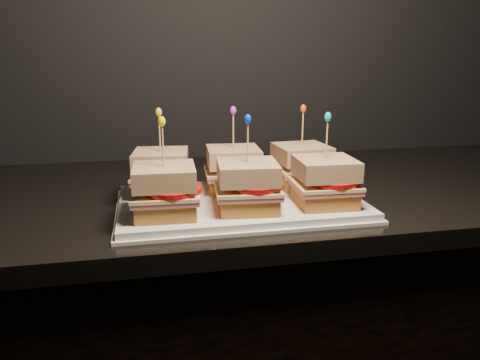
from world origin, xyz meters
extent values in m
cube|color=black|center=(0.38, 1.67, 0.88)|extent=(2.70, 0.67, 0.04)
cube|color=white|center=(0.71, 1.53, 0.91)|extent=(0.45, 0.28, 0.02)
cube|color=white|center=(0.71, 1.53, 0.90)|extent=(0.46, 0.29, 0.01)
cube|color=brown|center=(0.57, 1.59, 0.93)|extent=(0.11, 0.11, 0.03)
cube|color=#C35F56|center=(0.57, 1.59, 0.95)|extent=(0.12, 0.12, 0.01)
cube|color=beige|center=(0.57, 1.59, 0.96)|extent=(0.13, 0.12, 0.01)
cylinder|color=#B6110E|center=(0.58, 1.59, 0.96)|extent=(0.10, 0.10, 0.01)
cube|color=brown|center=(0.57, 1.59, 0.99)|extent=(0.12, 0.12, 0.03)
cylinder|color=tan|center=(0.57, 1.59, 1.03)|extent=(0.00, 0.00, 0.09)
ellipsoid|color=#F7B016|center=(0.57, 1.59, 1.08)|extent=(0.01, 0.01, 0.02)
cube|color=brown|center=(0.71, 1.59, 0.93)|extent=(0.11, 0.11, 0.03)
cube|color=#C35F56|center=(0.71, 1.59, 0.95)|extent=(0.12, 0.11, 0.01)
cube|color=beige|center=(0.71, 1.59, 0.96)|extent=(0.12, 0.12, 0.01)
cylinder|color=#B6110E|center=(0.72, 1.59, 0.96)|extent=(0.10, 0.10, 0.01)
cube|color=brown|center=(0.71, 1.59, 0.99)|extent=(0.11, 0.11, 0.03)
cylinder|color=tan|center=(0.71, 1.59, 1.03)|extent=(0.00, 0.00, 0.09)
ellipsoid|color=#C920C2|center=(0.71, 1.59, 1.08)|extent=(0.01, 0.01, 0.02)
cube|color=brown|center=(0.85, 1.59, 0.93)|extent=(0.11, 0.11, 0.03)
cube|color=#C35F56|center=(0.85, 1.59, 0.95)|extent=(0.12, 0.11, 0.01)
cube|color=beige|center=(0.85, 1.59, 0.96)|extent=(0.12, 0.12, 0.01)
cylinder|color=#B6110E|center=(0.87, 1.59, 0.96)|extent=(0.10, 0.10, 0.01)
cube|color=brown|center=(0.85, 1.59, 0.99)|extent=(0.11, 0.11, 0.03)
cylinder|color=tan|center=(0.85, 1.59, 1.03)|extent=(0.00, 0.00, 0.09)
ellipsoid|color=red|center=(0.85, 1.59, 1.08)|extent=(0.01, 0.01, 0.02)
cube|color=brown|center=(0.57, 1.46, 0.93)|extent=(0.11, 0.11, 0.03)
cube|color=#C35F56|center=(0.57, 1.46, 0.95)|extent=(0.12, 0.11, 0.01)
cube|color=beige|center=(0.57, 1.46, 0.96)|extent=(0.12, 0.11, 0.01)
cylinder|color=#B6110E|center=(0.58, 1.46, 0.96)|extent=(0.10, 0.10, 0.01)
cube|color=brown|center=(0.57, 1.46, 0.99)|extent=(0.11, 0.11, 0.03)
cylinder|color=tan|center=(0.57, 1.46, 1.03)|extent=(0.00, 0.00, 0.09)
ellipsoid|color=yellow|center=(0.57, 1.46, 1.08)|extent=(0.01, 0.01, 0.02)
cube|color=brown|center=(0.71, 1.46, 0.93)|extent=(0.11, 0.11, 0.03)
cube|color=#C35F56|center=(0.71, 1.46, 0.95)|extent=(0.12, 0.12, 0.01)
cube|color=beige|center=(0.71, 1.46, 0.96)|extent=(0.12, 0.12, 0.01)
cylinder|color=#B6110E|center=(0.72, 1.46, 0.96)|extent=(0.10, 0.10, 0.01)
cube|color=brown|center=(0.71, 1.46, 0.99)|extent=(0.11, 0.11, 0.03)
cylinder|color=tan|center=(0.71, 1.46, 1.03)|extent=(0.00, 0.00, 0.09)
ellipsoid|color=#0726D2|center=(0.71, 1.46, 1.08)|extent=(0.01, 0.01, 0.02)
cube|color=brown|center=(0.85, 1.46, 0.93)|extent=(0.11, 0.11, 0.03)
cube|color=#C35F56|center=(0.85, 1.46, 0.95)|extent=(0.12, 0.11, 0.01)
cube|color=beige|center=(0.85, 1.46, 0.96)|extent=(0.12, 0.11, 0.01)
cylinder|color=#B6110E|center=(0.87, 1.46, 0.96)|extent=(0.10, 0.10, 0.01)
cube|color=brown|center=(0.85, 1.46, 0.99)|extent=(0.11, 0.11, 0.03)
cylinder|color=tan|center=(0.85, 1.46, 1.03)|extent=(0.00, 0.00, 0.09)
ellipsoid|color=#11A1B5|center=(0.85, 1.46, 1.08)|extent=(0.01, 0.01, 0.02)
camera|label=1|loc=(0.54, 0.69, 1.18)|focal=35.00mm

